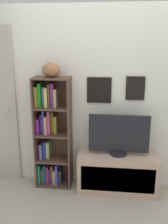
{
  "coord_description": "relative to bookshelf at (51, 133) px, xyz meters",
  "views": [
    {
      "loc": [
        0.09,
        -2.15,
        1.89
      ],
      "look_at": [
        -0.26,
        0.85,
        1.06
      ],
      "focal_mm": 41.98,
      "sensor_mm": 36.0,
      "label": 1
    }
  ],
  "objects": [
    {
      "name": "bookshelf",
      "position": [
        0.0,
        0.0,
        0.0
      ],
      "size": [
        0.46,
        0.28,
        1.45
      ],
      "color": "brown",
      "rests_on": "ground"
    },
    {
      "name": "tv_stand",
      "position": [
        0.88,
        -0.09,
        -0.46
      ],
      "size": [
        1.0,
        0.39,
        0.51
      ],
      "color": "tan",
      "rests_on": "ground"
    },
    {
      "name": "television",
      "position": [
        0.88,
        -0.09,
        0.04
      ],
      "size": [
        0.74,
        0.22,
        0.51
      ],
      "color": "black",
      "rests_on": "tv_stand"
    },
    {
      "name": "football",
      "position": [
        0.04,
        -0.03,
        0.83
      ],
      "size": [
        0.3,
        0.26,
        0.18
      ],
      "primitive_type": "ellipsoid",
      "rotation": [
        0.0,
        0.0,
        -0.44
      ],
      "color": "#905C3C",
      "rests_on": "bookshelf"
    },
    {
      "name": "back_wall",
      "position": [
        0.71,
        0.14,
        0.44
      ],
      "size": [
        4.8,
        0.08,
        2.31
      ],
      "color": "silver",
      "rests_on": "ground"
    }
  ]
}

